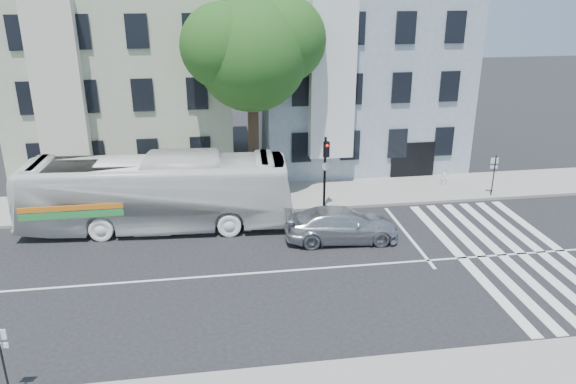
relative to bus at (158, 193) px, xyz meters
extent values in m
plane|color=black|center=(4.83, -5.14, -1.75)|extent=(120.00, 120.00, 0.00)
cube|color=gray|center=(4.83, 2.86, -1.67)|extent=(80.00, 4.00, 0.15)
cube|color=#A9B094|center=(-2.17, 9.86, 3.75)|extent=(12.00, 10.00, 11.00)
cube|color=gray|center=(11.83, 9.86, 3.75)|extent=(12.00, 10.00, 11.00)
cylinder|color=#2D2116|center=(4.83, 3.36, 0.85)|extent=(0.56, 0.56, 5.20)
sphere|color=#174315|center=(4.83, 3.36, 5.75)|extent=(5.60, 5.60, 5.60)
sphere|color=#174315|center=(6.43, 3.76, 6.45)|extent=(4.40, 4.40, 4.40)
sphere|color=#174315|center=(3.43, 3.06, 6.25)|extent=(4.20, 4.20, 4.20)
sphere|color=#174315|center=(5.13, 4.56, 7.45)|extent=(3.80, 3.80, 3.80)
sphere|color=#174315|center=(4.23, 3.96, 4.75)|extent=(3.40, 3.40, 3.40)
imported|color=white|center=(0.00, 0.00, 0.00)|extent=(3.77, 12.70, 3.49)
imported|color=#BBBDC3|center=(8.18, -2.63, -1.00)|extent=(2.40, 5.23, 1.48)
cylinder|color=black|center=(8.14, 0.95, 0.17)|extent=(0.13, 0.13, 3.82)
cube|color=black|center=(8.14, 0.70, 1.53)|extent=(0.32, 0.29, 0.77)
sphere|color=red|center=(8.14, 0.57, 1.76)|extent=(0.15, 0.15, 0.15)
cylinder|color=white|center=(8.14, 0.80, 0.62)|extent=(0.38, 0.20, 0.40)
cylinder|color=silver|center=(15.49, 3.12, -1.29)|extent=(0.24, 0.24, 0.61)
sphere|color=silver|center=(15.49, 3.12, -0.96)|extent=(0.22, 0.22, 0.22)
cylinder|color=silver|center=(15.49, 3.12, -1.21)|extent=(0.43, 0.21, 0.14)
cylinder|color=black|center=(-3.47, -11.24, -0.49)|extent=(0.06, 0.06, 2.20)
cube|color=white|center=(-3.47, -11.14, -0.05)|extent=(0.40, 0.07, 0.16)
cylinder|color=black|center=(17.38, 1.23, -0.49)|extent=(0.06, 0.06, 2.22)
cube|color=white|center=(17.38, 1.33, 0.31)|extent=(0.40, 0.08, 0.31)
cube|color=white|center=(17.38, 1.33, -0.04)|extent=(0.40, 0.08, 0.16)
camera|label=1|loc=(2.40, -24.97, 9.34)|focal=35.00mm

